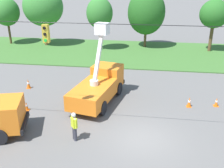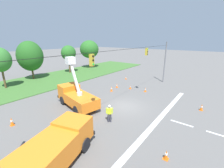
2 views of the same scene
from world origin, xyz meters
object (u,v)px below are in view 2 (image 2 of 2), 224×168
at_px(tree_centre, 0,60).
at_px(traffic_cone_far_left, 50,129).
at_px(road_worker, 109,112).
at_px(traffic_cone_mid_left, 145,90).
at_px(traffic_cone_far_right, 12,121).
at_px(tree_far_east, 69,53).
at_px(traffic_cone_lane_edge_b, 111,89).
at_px(traffic_cone_mid_right, 202,107).
at_px(tree_east_end, 89,49).
at_px(utility_truck_support_near, 53,150).
at_px(traffic_cone_foreground_right, 126,78).
at_px(traffic_cone_foreground_left, 130,87).
at_px(utility_truck_bucket_lift, 76,96).
at_px(tree_east, 30,56).
at_px(traffic_cone_near_bucket, 166,155).
at_px(traffic_cone_lane_edge_a, 117,86).

relative_size(tree_centre, traffic_cone_far_left, 9.95).
bearing_deg(road_worker, traffic_cone_mid_left, 5.51).
height_order(traffic_cone_far_left, traffic_cone_far_right, traffic_cone_far_right).
height_order(tree_centre, tree_far_east, tree_centre).
bearing_deg(traffic_cone_lane_edge_b, tree_centre, 122.59).
relative_size(road_worker, traffic_cone_mid_right, 2.32).
height_order(tree_east_end, traffic_cone_far_right, tree_east_end).
distance_m(utility_truck_support_near, traffic_cone_foreground_right, 21.95).
relative_size(traffic_cone_foreground_left, traffic_cone_mid_left, 0.96).
relative_size(utility_truck_bucket_lift, utility_truck_support_near, 0.94).
height_order(utility_truck_support_near, traffic_cone_foreground_left, utility_truck_support_near).
height_order(traffic_cone_mid_left, traffic_cone_far_left, traffic_cone_mid_left).
distance_m(road_worker, traffic_cone_far_right, 8.98).
xyz_separation_m(utility_truck_bucket_lift, traffic_cone_foreground_left, (9.35, -1.82, -0.99)).
bearing_deg(tree_centre, road_worker, -83.90).
bearing_deg(tree_east_end, traffic_cone_far_right, -149.27).
bearing_deg(traffic_cone_far_left, traffic_cone_mid_left, -8.19).
distance_m(utility_truck_support_near, traffic_cone_far_right, 7.29).
relative_size(tree_far_east, utility_truck_bucket_lift, 0.98).
xyz_separation_m(traffic_cone_mid_right, traffic_cone_lane_edge_b, (-0.96, 11.84, 0.00)).
bearing_deg(tree_east, traffic_cone_far_left, -112.69).
xyz_separation_m(tree_far_east, traffic_cone_far_right, (-17.38, -13.94, -4.15)).
xyz_separation_m(tree_east, utility_truck_bucket_lift, (-3.04, -16.50, -3.21)).
bearing_deg(tree_far_east, tree_centre, -174.99).
xyz_separation_m(utility_truck_bucket_lift, traffic_cone_lane_edge_b, (6.64, -0.13, -0.92)).
relative_size(tree_far_east, traffic_cone_foreground_left, 9.91).
xyz_separation_m(tree_east, traffic_cone_far_right, (-9.38, -15.03, -4.10)).
distance_m(tree_east, road_worker, 22.33).
height_order(tree_east, tree_east_end, tree_east).
bearing_deg(traffic_cone_foreground_left, tree_east_end, 63.50).
bearing_deg(traffic_cone_near_bucket, traffic_cone_mid_left, 30.81).
bearing_deg(traffic_cone_lane_edge_b, traffic_cone_mid_left, -55.10).
height_order(traffic_cone_mid_right, traffic_cone_near_bucket, traffic_cone_mid_right).
bearing_deg(traffic_cone_far_left, traffic_cone_near_bucket, -71.76).
relative_size(traffic_cone_mid_right, traffic_cone_lane_edge_b, 1.00).
relative_size(traffic_cone_far_left, traffic_cone_far_right, 0.80).
relative_size(road_worker, traffic_cone_near_bucket, 2.53).
height_order(road_worker, traffic_cone_mid_right, road_worker).
xyz_separation_m(tree_east_end, traffic_cone_foreground_left, (-8.94, -17.94, -4.68)).
height_order(utility_truck_bucket_lift, traffic_cone_foreground_left, utility_truck_bucket_lift).
bearing_deg(road_worker, tree_east_end, 48.79).
bearing_deg(traffic_cone_foreground_right, tree_centre, 143.07).
bearing_deg(traffic_cone_lane_edge_a, traffic_cone_mid_right, -94.75).
relative_size(traffic_cone_lane_edge_b, traffic_cone_far_left, 1.18).
xyz_separation_m(utility_truck_bucket_lift, traffic_cone_near_bucket, (-1.87, -11.13, -0.95)).
xyz_separation_m(road_worker, traffic_cone_mid_left, (10.01, 0.97, -0.68)).
height_order(tree_east_end, traffic_cone_mid_right, tree_east_end).
height_order(tree_centre, traffic_cone_far_left, tree_centre).
relative_size(tree_east, traffic_cone_far_right, 9.01).
relative_size(traffic_cone_lane_edge_b, traffic_cone_far_right, 0.94).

